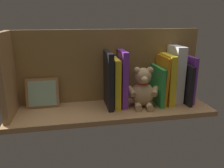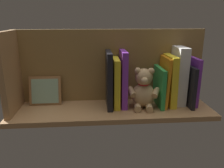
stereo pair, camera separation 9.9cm
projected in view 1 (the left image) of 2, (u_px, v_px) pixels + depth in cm
name	position (u px, v px, depth cm)	size (l,w,h in cm)	color
ground_plane	(112.00, 110.00, 103.13)	(90.66, 26.24, 2.20)	#A87A4C
shelf_back_panel	(108.00, 66.00, 108.01)	(90.66, 1.50, 34.64)	olive
shelf_side_divider	(7.00, 76.00, 90.22)	(2.40, 20.24, 34.64)	#A87A4C
book_0	(188.00, 79.00, 108.91)	(1.98, 13.78, 22.23)	purple
book_1	(184.00, 83.00, 107.71)	(1.58, 16.46, 18.83)	black
dictionary_thick_white	(175.00, 74.00, 107.86)	(4.69, 11.99, 27.03)	white
book_2	(167.00, 79.00, 106.57)	(2.97, 14.36, 23.37)	yellow
book_3	(161.00, 80.00, 106.12)	(1.32, 14.49, 22.65)	orange
book_4	(157.00, 85.00, 105.84)	(1.77, 15.67, 17.97)	green
teddy_bear	(143.00, 89.00, 102.20)	(14.93, 13.12, 18.65)	tan
book_5	(122.00, 78.00, 102.79)	(2.59, 13.56, 25.69)	purple
book_6	(115.00, 82.00, 102.52)	(2.70, 13.92, 22.34)	yellow
book_7	(109.00, 80.00, 100.88)	(2.35, 15.21, 25.53)	black
picture_frame_leaning	(42.00, 93.00, 102.08)	(14.75, 4.68, 13.57)	#9E6B3D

